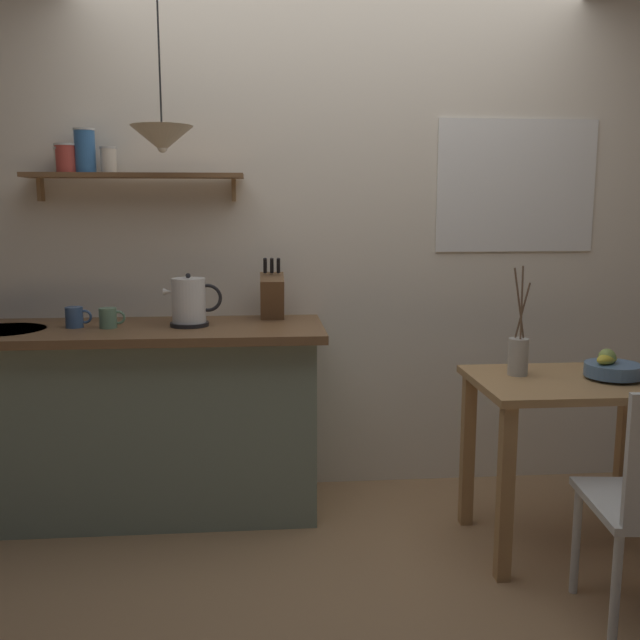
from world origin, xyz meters
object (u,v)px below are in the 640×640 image
knife_block (272,295)px  coffee_mug_by_sink (75,317)px  dining_table (573,413)px  fruit_bowl (611,367)px  twig_vase (518,354)px  pendant_lamp (162,139)px  coffee_mug_spare (109,318)px  electric_kettle (190,302)px

knife_block → coffee_mug_by_sink: 0.93m
dining_table → fruit_bowl: fruit_bowl is taller
twig_vase → pendant_lamp: bearing=169.3°
dining_table → pendant_lamp: pendant_lamp is taller
twig_vase → coffee_mug_spare: (-1.81, 0.39, 0.12)m
twig_vase → pendant_lamp: pendant_lamp is taller
electric_kettle → coffee_mug_spare: 0.38m
twig_vase → knife_block: bearing=151.2°
dining_table → pendant_lamp: 2.13m
dining_table → coffee_mug_by_sink: coffee_mug_by_sink is taller
dining_table → coffee_mug_spare: 2.11m
fruit_bowl → twig_vase: size_ratio=0.49×
twig_vase → coffee_mug_by_sink: bearing=168.1°
fruit_bowl → coffee_mug_spare: (-2.18, 0.49, 0.16)m
dining_table → knife_block: (-1.27, 0.67, 0.44)m
electric_kettle → coffee_mug_spare: (-0.37, -0.02, -0.07)m
dining_table → knife_block: bearing=152.3°
dining_table → knife_block: 1.50m
electric_kettle → fruit_bowl: bearing=-15.9°
fruit_bowl → twig_vase: 0.38m
dining_table → knife_block: knife_block is taller
twig_vase → electric_kettle: size_ratio=1.75×
pendant_lamp → coffee_mug_by_sink: bearing=164.0°
electric_kettle → pendant_lamp: size_ratio=0.42×
coffee_mug_by_sink → fruit_bowl: bearing=-12.5°
dining_table → coffee_mug_spare: bearing=166.7°
dining_table → knife_block: size_ratio=2.78×
coffee_mug_by_sink → pendant_lamp: (0.44, -0.13, 0.80)m
fruit_bowl → pendant_lamp: bearing=168.3°
twig_vase → knife_block: 1.21m
electric_kettle → coffee_mug_by_sink: (-0.53, 0.00, -0.06)m
knife_block → pendant_lamp: 0.91m
knife_block → fruit_bowl: bearing=-25.6°
fruit_bowl → knife_block: size_ratio=0.76×
twig_vase → coffee_mug_spare: size_ratio=3.95×
twig_vase → pendant_lamp: (-1.52, 0.29, 0.92)m
fruit_bowl → coffee_mug_by_sink: bearing=167.5°
pendant_lamp → knife_block: bearing=31.5°
dining_table → electric_kettle: bearing=163.2°
dining_table → electric_kettle: 1.78m
fruit_bowl → knife_block: bearing=154.4°
knife_block → pendant_lamp: pendant_lamp is taller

